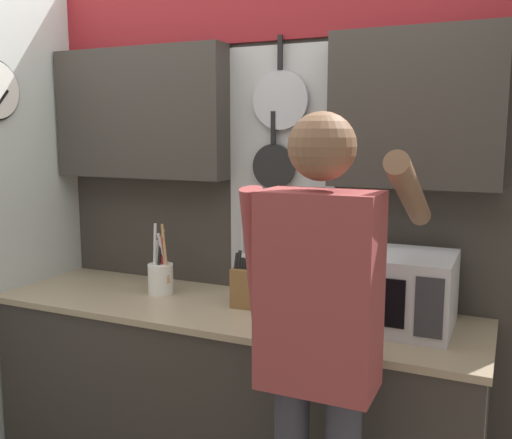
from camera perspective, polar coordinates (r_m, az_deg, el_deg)
The scene contains 6 objects.
base_cabinet_counter at distance 2.85m, azimuth -2.71°, elevation -17.44°, with size 2.30×0.67×0.90m.
back_wall_unit at distance 2.84m, azimuth -0.29°, elevation 4.84°, with size 2.87×0.20×2.52m.
microwave at distance 2.46m, azimuth 13.68°, elevation -6.82°, with size 0.47×0.40×0.31m.
knife_block at distance 2.68m, azimuth -0.94°, elevation -6.60°, with size 0.12×0.16×0.27m.
utensil_crock at distance 2.91m, azimuth -9.52°, elevation -5.58°, with size 0.13×0.13×0.36m.
person at distance 1.91m, azimuth 6.39°, elevation -10.90°, with size 0.54×0.66×1.77m.
Camera 1 is at (1.17, -2.27, 1.70)m, focal length 40.00 mm.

